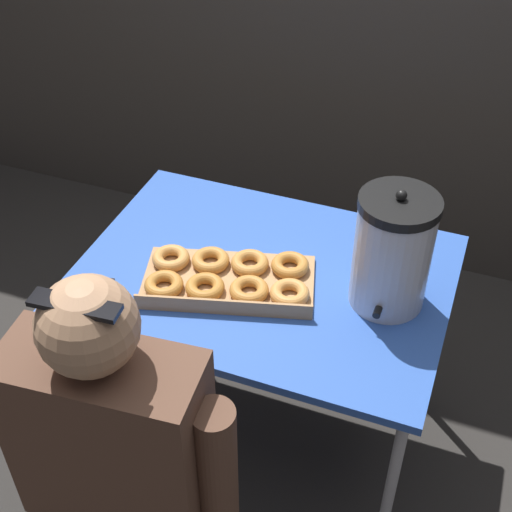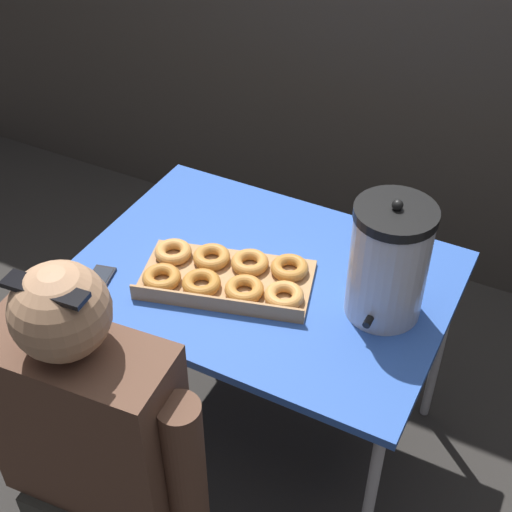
{
  "view_description": "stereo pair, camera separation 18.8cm",
  "coord_description": "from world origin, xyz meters",
  "px_view_note": "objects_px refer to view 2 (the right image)",
  "views": [
    {
      "loc": [
        0.55,
        -1.52,
        2.17
      ],
      "look_at": [
        -0.02,
        0.0,
        0.82
      ],
      "focal_mm": 50.0,
      "sensor_mm": 36.0,
      "label": 1
    },
    {
      "loc": [
        0.72,
        -1.44,
        2.17
      ],
      "look_at": [
        -0.02,
        0.0,
        0.82
      ],
      "focal_mm": 50.0,
      "sensor_mm": 36.0,
      "label": 2
    }
  ],
  "objects_px": {
    "donut_box": "(226,276)",
    "person_seated": "(97,462)",
    "coffee_urn": "(389,262)",
    "cell_phone": "(97,283)"
  },
  "relations": [
    {
      "from": "donut_box",
      "to": "coffee_urn",
      "type": "distance_m",
      "value": 0.48
    },
    {
      "from": "coffee_urn",
      "to": "cell_phone",
      "type": "xyz_separation_m",
      "value": [
        -0.78,
        -0.29,
        -0.17
      ]
    },
    {
      "from": "cell_phone",
      "to": "coffee_urn",
      "type": "bearing_deg",
      "value": 5.98
    },
    {
      "from": "coffee_urn",
      "to": "cell_phone",
      "type": "distance_m",
      "value": 0.85
    },
    {
      "from": "cell_phone",
      "to": "donut_box",
      "type": "bearing_deg",
      "value": 14.85
    },
    {
      "from": "donut_box",
      "to": "coffee_urn",
      "type": "xyz_separation_m",
      "value": [
        0.45,
        0.1,
        0.15
      ]
    },
    {
      "from": "coffee_urn",
      "to": "person_seated",
      "type": "distance_m",
      "value": 0.93
    },
    {
      "from": "donut_box",
      "to": "person_seated",
      "type": "bearing_deg",
      "value": -111.52
    },
    {
      "from": "donut_box",
      "to": "person_seated",
      "type": "relative_size",
      "value": 0.45
    },
    {
      "from": "donut_box",
      "to": "person_seated",
      "type": "distance_m",
      "value": 0.63
    }
  ]
}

